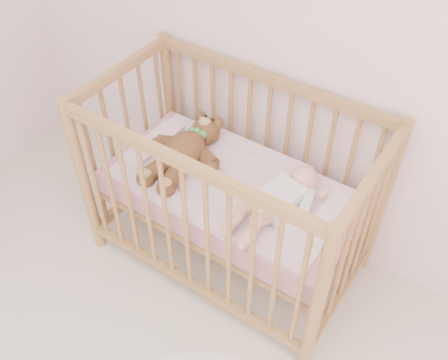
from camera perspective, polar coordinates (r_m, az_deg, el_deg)
The scene contains 6 objects.
wall_back at distance 2.15m, azimuth 14.37°, elevation 17.93°, with size 4.00×0.02×2.70m, color white.
crib at distance 2.46m, azimuth 0.65°, elevation -1.33°, with size 1.36×0.76×1.00m, color #A27344, non-canonical shape.
mattress at distance 2.47m, azimuth 0.65°, elevation -1.57°, with size 1.22×0.62×0.13m, color pink.
blanket at distance 2.42m, azimuth 0.66°, elevation -0.33°, with size 1.10×0.58×0.06m, color pink, non-canonical shape.
baby at distance 2.26m, azimuth 6.32°, elevation -2.06°, with size 0.28×0.59×0.14m, color white, non-canonical shape.
teddy_bear at distance 2.47m, azimuth -4.66°, elevation 3.20°, with size 0.41×0.59×0.16m, color brown, non-canonical shape.
Camera 1 is at (0.63, 0.16, 2.26)m, focal length 40.00 mm.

